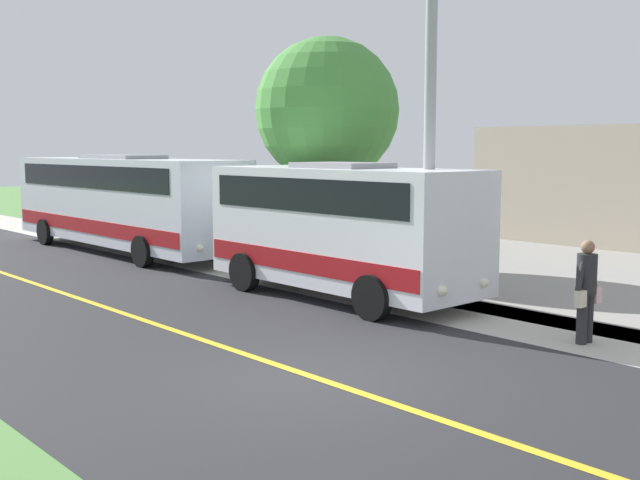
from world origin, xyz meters
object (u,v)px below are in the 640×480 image
object	(u,v)px
shuttle_bus_front	(342,224)
pedestrian_with_bags	(586,288)
transit_bus_rear	(123,199)
street_light_pole	(427,70)
tree_curbside	(327,111)

from	to	relation	value
shuttle_bus_front	pedestrian_with_bags	distance (m)	5.77
shuttle_bus_front	transit_bus_rear	xyz separation A→B (m)	(-0.05, -10.29, 0.06)
transit_bus_rear	pedestrian_with_bags	world-z (taller)	transit_bus_rear
pedestrian_with_bags	street_light_pole	world-z (taller)	street_light_pole
shuttle_bus_front	pedestrian_with_bags	world-z (taller)	shuttle_bus_front
shuttle_bus_front	tree_curbside	xyz separation A→B (m)	(-2.94, -3.72, 2.71)
pedestrian_with_bags	shuttle_bus_front	bearing A→B (deg)	-87.02
transit_bus_rear	tree_curbside	world-z (taller)	tree_curbside
transit_bus_rear	pedestrian_with_bags	bearing A→B (deg)	90.87
transit_bus_rear	street_light_pole	xyz separation A→B (m)	(-0.37, 12.31, 3.16)
shuttle_bus_front	tree_curbside	distance (m)	5.46
tree_curbside	pedestrian_with_bags	bearing A→B (deg)	74.38
street_light_pole	tree_curbside	world-z (taller)	street_light_pole
pedestrian_with_bags	tree_curbside	world-z (taller)	tree_curbside
transit_bus_rear	pedestrian_with_bags	distance (m)	16.03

